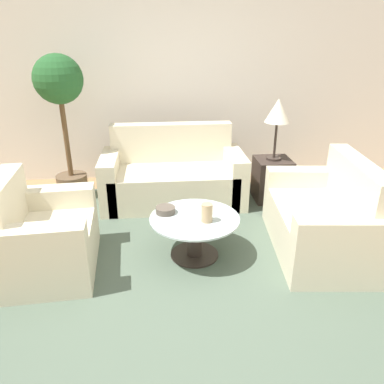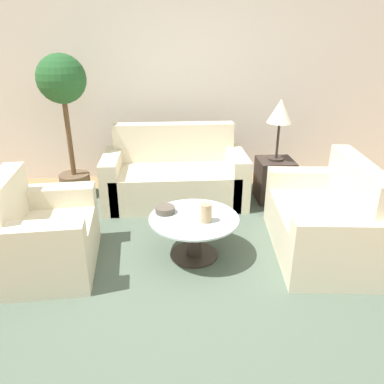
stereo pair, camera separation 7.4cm
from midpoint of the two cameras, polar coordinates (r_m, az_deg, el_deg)
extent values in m
plane|color=#9E754C|center=(3.08, 0.06, -16.14)|extent=(14.00, 14.00, 0.00)
cube|color=white|center=(5.28, -2.29, 16.07)|extent=(10.00, 0.06, 2.60)
cube|color=#4C5B4C|center=(3.60, 0.89, -9.59)|extent=(3.58, 3.49, 0.01)
cube|color=beige|center=(4.60, -2.11, 1.02)|extent=(1.50, 0.84, 0.44)
cube|color=beige|center=(4.83, -2.30, 5.12)|extent=(1.50, 0.18, 0.91)
cube|color=beige|center=(4.61, -11.51, 1.81)|extent=(0.20, 0.84, 0.62)
cube|color=beige|center=(4.65, 7.16, 2.32)|extent=(0.20, 0.84, 0.62)
cube|color=beige|center=(3.56, -20.32, -7.63)|extent=(0.82, 0.83, 0.44)
cube|color=beige|center=(3.54, -25.47, -4.63)|extent=(0.23, 0.79, 0.88)
cube|color=beige|center=(3.19, -21.86, -9.74)|extent=(0.78, 0.25, 0.62)
cube|color=beige|center=(3.85, -19.43, -3.51)|extent=(0.78, 0.25, 0.62)
cube|color=beige|center=(3.79, 19.14, -5.51)|extent=(0.90, 1.23, 0.44)
cube|color=beige|center=(3.80, 24.01, -2.35)|extent=(0.29, 1.17, 0.90)
cube|color=beige|center=(4.24, 17.14, -0.69)|extent=(0.81, 0.28, 0.62)
cube|color=beige|center=(3.27, 22.18, -8.90)|extent=(0.81, 0.28, 0.62)
cylinder|color=#332823|center=(3.60, 0.89, -9.51)|extent=(0.45, 0.45, 0.02)
cylinder|color=#332823|center=(3.50, 0.91, -6.97)|extent=(0.15, 0.15, 0.39)
cylinder|color=#B2C6C6|center=(3.41, 0.93, -4.02)|extent=(0.82, 0.82, 0.02)
cube|color=#332823|center=(4.76, 12.84, 1.79)|extent=(0.42, 0.42, 0.53)
cylinder|color=#332823|center=(4.67, 13.13, 4.94)|extent=(0.18, 0.18, 0.02)
cylinder|color=#332823|center=(4.61, 13.39, 7.63)|extent=(0.03, 0.03, 0.43)
cone|color=beige|center=(4.53, 13.80, 11.91)|extent=(0.30, 0.30, 0.27)
cylinder|color=brown|center=(5.00, -16.93, 1.00)|extent=(0.38, 0.38, 0.30)
cylinder|color=brown|center=(4.80, -17.83, 8.25)|extent=(0.06, 0.06, 1.01)
sphere|color=#235628|center=(4.69, -18.84, 16.02)|extent=(0.56, 0.56, 0.56)
cylinder|color=tan|center=(3.30, 2.81, -3.19)|extent=(0.10, 0.10, 0.17)
cylinder|color=brown|center=(3.48, -3.51, -2.71)|extent=(0.18, 0.18, 0.06)
camera|label=1|loc=(0.04, -89.40, 0.26)|focal=35.00mm
camera|label=2|loc=(0.04, 90.60, -0.26)|focal=35.00mm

